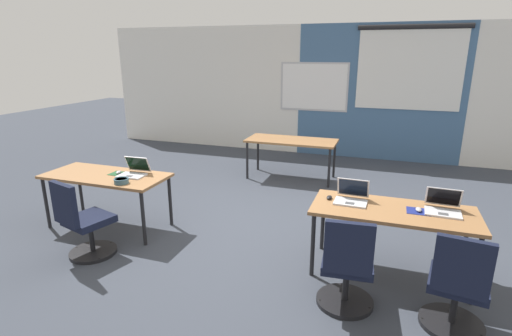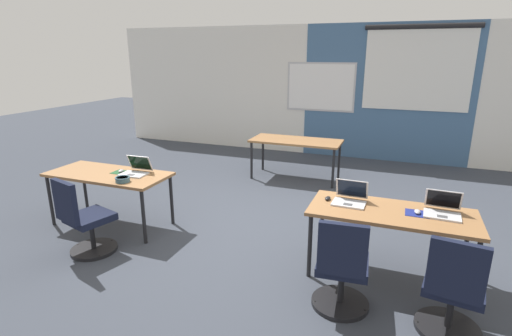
{
  "view_description": "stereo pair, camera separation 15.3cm",
  "coord_description": "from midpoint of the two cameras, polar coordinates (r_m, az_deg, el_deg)",
  "views": [
    {
      "loc": [
        1.63,
        -4.44,
        2.22
      ],
      "look_at": [
        0.15,
        -0.19,
        0.88
      ],
      "focal_mm": 27.22,
      "sensor_mm": 36.0,
      "label": 1
    },
    {
      "loc": [
        1.77,
        -4.39,
        2.22
      ],
      "look_at": [
        0.15,
        -0.19,
        0.88
      ],
      "focal_mm": 27.22,
      "sensor_mm": 36.0,
      "label": 2
    }
  ],
  "objects": [
    {
      "name": "ground_plane",
      "position": [
        5.23,
        0.03,
        -8.53
      ],
      "size": [
        24.0,
        24.0,
        0.0
      ],
      "color": "#383D47"
    },
    {
      "name": "back_wall_assembly",
      "position": [
        8.8,
        10.4,
        11.08
      ],
      "size": [
        10.0,
        0.27,
        2.8
      ],
      "color": "silver",
      "rests_on": "ground"
    },
    {
      "name": "desk_near_left",
      "position": [
        5.38,
        -20.09,
        -1.31
      ],
      "size": [
        1.6,
        0.7,
        0.72
      ],
      "color": "olive",
      "rests_on": "ground"
    },
    {
      "name": "desk_near_right",
      "position": [
        4.12,
        20.28,
        -6.73
      ],
      "size": [
        1.6,
        0.7,
        0.72
      ],
      "color": "olive",
      "rests_on": "ground"
    },
    {
      "name": "desk_far_center",
      "position": [
        7.01,
        6.51,
        3.64
      ],
      "size": [
        1.6,
        0.7,
        0.72
      ],
      "color": "olive",
      "rests_on": "ground"
    },
    {
      "name": "laptop_near_right_end",
      "position": [
        4.2,
        26.68,
        -5.49
      ],
      "size": [
        0.34,
        0.33,
        0.22
      ],
      "rotation": [
        0.0,
        0.0,
        -0.05
      ],
      "color": "silver",
      "rests_on": "desk_near_right"
    },
    {
      "name": "mousepad_near_right_end",
      "position": [
        4.13,
        23.59,
        -6.15
      ],
      "size": [
        0.22,
        0.19,
        0.0
      ],
      "color": "navy",
      "rests_on": "desk_near_right"
    },
    {
      "name": "mouse_near_right_end",
      "position": [
        4.12,
        23.62,
        -5.9
      ],
      "size": [
        0.06,
        0.1,
        0.03
      ],
      "color": "#B2B2B7",
      "rests_on": "mousepad_near_right_end"
    },
    {
      "name": "chair_near_right_end",
      "position": [
        3.62,
        28.04,
        -16.18
      ],
      "size": [
        0.52,
        0.57,
        0.92
      ],
      "rotation": [
        0.0,
        0.0,
        2.99
      ],
      "color": "black",
      "rests_on": "ground"
    },
    {
      "name": "laptop_near_left_inner",
      "position": [
        5.2,
        -16.46,
        -0.32
      ],
      "size": [
        0.34,
        0.33,
        0.22
      ],
      "rotation": [
        0.0,
        0.0,
        0.05
      ],
      "color": "silver",
      "rests_on": "desk_near_left"
    },
    {
      "name": "mousepad_near_left_inner",
      "position": [
        5.33,
        -18.43,
        -0.6
      ],
      "size": [
        0.22,
        0.19,
        0.0
      ],
      "color": "#23512D",
      "rests_on": "desk_near_left"
    },
    {
      "name": "mouse_near_left_inner",
      "position": [
        5.32,
        -18.45,
        -0.41
      ],
      "size": [
        0.08,
        0.11,
        0.03
      ],
      "color": "#B2B2B7",
      "rests_on": "mousepad_near_left_inner"
    },
    {
      "name": "chair_near_left_inner",
      "position": [
        4.78,
        -23.04,
        -7.48
      ],
      "size": [
        0.54,
        0.6,
        0.92
      ],
      "rotation": [
        0.0,
        0.0,
        2.87
      ],
      "color": "black",
      "rests_on": "ground"
    },
    {
      "name": "laptop_near_right_inner",
      "position": [
        4.17,
        14.65,
        -4.32
      ],
      "size": [
        0.34,
        0.32,
        0.23
      ],
      "rotation": [
        0.0,
        0.0,
        -0.03
      ],
      "color": "silver",
      "rests_on": "desk_near_right"
    },
    {
      "name": "mouse_near_right_inner",
      "position": [
        4.21,
        11.53,
        -4.39
      ],
      "size": [
        0.06,
        0.1,
        0.03
      ],
      "color": "black",
      "rests_on": "desk_near_right"
    },
    {
      "name": "chair_near_right_inner",
      "position": [
        3.6,
        13.71,
        -14.71
      ],
      "size": [
        0.52,
        0.56,
        0.92
      ],
      "rotation": [
        0.0,
        0.0,
        3.23
      ],
      "color": "black",
      "rests_on": "ground"
    },
    {
      "name": "snack_bowl",
      "position": [
        4.93,
        -18.18,
        -1.56
      ],
      "size": [
        0.18,
        0.18,
        0.06
      ],
      "color": "#3D6070",
      "rests_on": "desk_near_left"
    }
  ]
}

